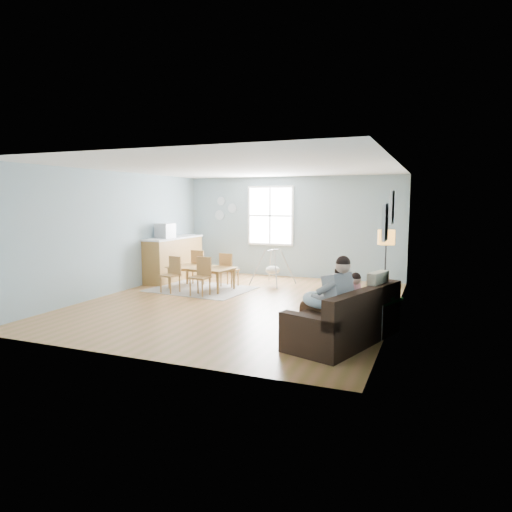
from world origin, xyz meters
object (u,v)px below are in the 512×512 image
at_px(sofa, 347,323).
at_px(father, 330,297).
at_px(chair_nw, 200,265).
at_px(monitor, 165,231).
at_px(chair_ne, 228,268).
at_px(storage_cube, 364,319).
at_px(chair_se, 202,274).
at_px(dining_table, 201,278).
at_px(toddler, 350,293).
at_px(chair_sw, 172,273).
at_px(counter, 174,258).
at_px(floor_lamp, 386,244).
at_px(baby_swing, 273,269).

relative_size(sofa, father, 1.68).
relative_size(chair_nw, monitor, 1.93).
bearing_deg(chair_nw, chair_ne, -5.21).
xyz_separation_m(storage_cube, chair_se, (-3.75, 1.76, 0.20)).
relative_size(father, chair_nw, 1.53).
bearing_deg(monitor, dining_table, -22.01).
distance_m(toddler, chair_sw, 4.79).
distance_m(toddler, storage_cube, 0.49).
distance_m(dining_table, counter, 1.61).
xyz_separation_m(chair_nw, counter, (-0.95, 0.32, 0.09)).
height_order(toddler, storage_cube, toddler).
relative_size(chair_nw, chair_ne, 1.04).
xyz_separation_m(floor_lamp, chair_nw, (-4.55, 1.20, -0.78)).
bearing_deg(father, chair_ne, 133.11).
bearing_deg(dining_table, monitor, 164.61).
distance_m(chair_sw, baby_swing, 2.46).
height_order(father, chair_ne, father).
relative_size(father, dining_table, 0.87).
bearing_deg(counter, chair_sw, -59.19).
height_order(father, dining_table, father).
distance_m(storage_cube, chair_se, 4.15).
bearing_deg(sofa, monitor, 148.08).
height_order(counter, baby_swing, counter).
distance_m(chair_se, baby_swing, 2.02).
relative_size(storage_cube, chair_nw, 0.66).
height_order(sofa, monitor, monitor).
xyz_separation_m(chair_se, monitor, (-1.64, 1.11, 0.84)).
distance_m(sofa, dining_table, 4.76).
height_order(father, chair_nw, father).
bearing_deg(storage_cube, counter, 148.91).
distance_m(father, chair_ne, 4.75).
xyz_separation_m(toddler, baby_swing, (-2.53, 3.66, -0.30)).
height_order(storage_cube, counter, counter).
height_order(storage_cube, chair_sw, chair_sw).
xyz_separation_m(father, chair_se, (-3.35, 2.36, -0.23)).
height_order(storage_cube, chair_se, chair_se).
bearing_deg(baby_swing, toddler, -55.33).
distance_m(floor_lamp, chair_se, 3.94).
distance_m(monitor, baby_swing, 2.88).
distance_m(toddler, chair_se, 4.05).
bearing_deg(monitor, sofa, -31.92).
distance_m(floor_lamp, baby_swing, 3.45).
xyz_separation_m(father, floor_lamp, (0.51, 2.34, 0.57)).
bearing_deg(chair_ne, father, -46.89).
bearing_deg(counter, sofa, -34.84).
bearing_deg(storage_cube, chair_se, 154.90).
xyz_separation_m(storage_cube, baby_swing, (-2.73, 3.50, 0.12)).
bearing_deg(monitor, chair_nw, 3.97).
relative_size(dining_table, chair_ne, 1.83).
bearing_deg(monitor, toddler, -30.30).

